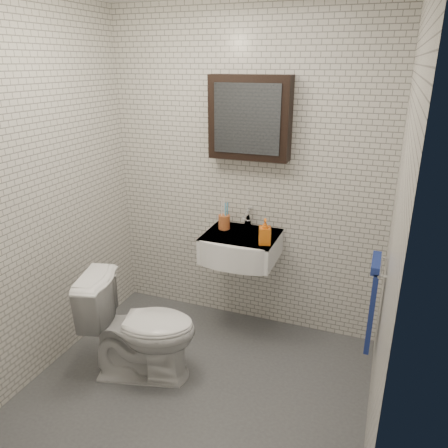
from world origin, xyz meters
name	(u,v)px	position (x,y,z in m)	size (l,w,h in m)	color
ground	(196,389)	(0.00, 0.00, 0.01)	(2.20, 2.00, 0.01)	#484B4F
room_shell	(190,179)	(0.00, 0.00, 1.47)	(2.22, 2.02, 2.51)	silver
washbasin	(239,248)	(0.05, 0.73, 0.76)	(0.55, 0.50, 0.20)	white
faucet	(248,219)	(0.05, 0.93, 0.92)	(0.06, 0.20, 0.15)	silver
mirror_cabinet	(250,118)	(0.05, 0.93, 1.70)	(0.60, 0.15, 0.60)	black
towel_rail	(373,299)	(1.04, 0.35, 0.72)	(0.09, 0.30, 0.58)	silver
toothbrush_cup	(224,221)	(-0.11, 0.84, 0.91)	(0.10, 0.10, 0.25)	#B65C2D
soap_bottle	(265,232)	(0.27, 0.66, 0.94)	(0.08, 0.09, 0.19)	#F7531A
toilet	(141,327)	(-0.41, 0.02, 0.38)	(0.43, 0.75, 0.77)	white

